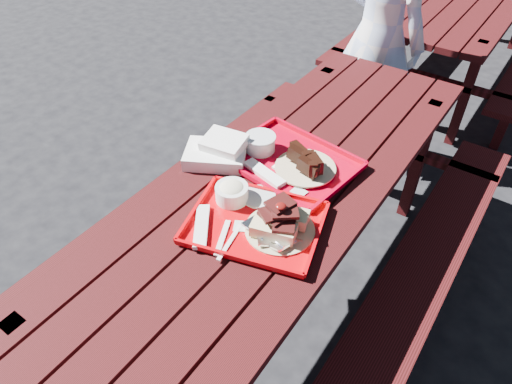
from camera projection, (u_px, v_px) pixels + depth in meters
ground at (273, 298)px, 2.28m from camera, size 60.00×60.00×0.00m
picnic_table_near at (277, 219)px, 1.91m from camera, size 1.41×2.40×0.75m
picnic_table_far at (469, 14)px, 3.62m from camera, size 1.41×2.40×0.75m
near_tray at (257, 215)px, 1.60m from camera, size 0.54×0.47×0.14m
far_tray at (287, 159)px, 1.86m from camera, size 0.55×0.45×0.08m
white_cloth at (218, 152)px, 1.87m from camera, size 0.30×0.27×0.10m
person at (378, 38)px, 2.69m from camera, size 0.64×0.48×1.60m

